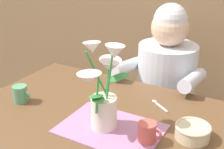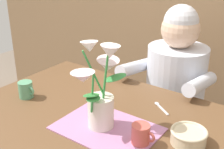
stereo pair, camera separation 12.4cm
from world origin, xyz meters
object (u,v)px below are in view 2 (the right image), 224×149
at_px(flower_vase, 100,91).
at_px(ceramic_bowl, 189,136).
at_px(seated_person, 174,101).
at_px(tea_cup, 141,135).
at_px(ceramic_mug, 26,90).

xyz_separation_m(flower_vase, ceramic_bowl, (0.32, 0.11, -0.13)).
bearing_deg(ceramic_bowl, seated_person, 118.32).
xyz_separation_m(ceramic_bowl, tea_cup, (-0.14, -0.11, 0.01)).
bearing_deg(ceramic_bowl, ceramic_mug, -172.07).
distance_m(seated_person, ceramic_mug, 0.86).
distance_m(seated_person, ceramic_bowl, 0.69).
xyz_separation_m(flower_vase, ceramic_mug, (-0.45, -0.00, -0.12)).
distance_m(seated_person, flower_vase, 0.77).
distance_m(flower_vase, tea_cup, 0.22).
relative_size(ceramic_bowl, ceramic_mug, 1.46).
height_order(seated_person, flower_vase, seated_person).
distance_m(seated_person, tea_cup, 0.75).
distance_m(ceramic_bowl, tea_cup, 0.18).
distance_m(flower_vase, ceramic_mug, 0.47).
relative_size(ceramic_mug, tea_cup, 1.00).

